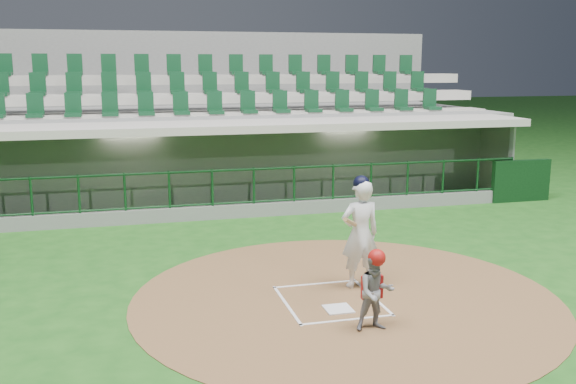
# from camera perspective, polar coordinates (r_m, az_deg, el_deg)

# --- Properties ---
(ground) EXTENTS (120.00, 120.00, 0.00)m
(ground) POSITION_cam_1_polar(r_m,az_deg,el_deg) (11.11, 3.29, -9.16)
(ground) COLOR #1A4E16
(ground) RESTS_ON ground
(dirt_circle) EXTENTS (7.20, 7.20, 0.01)m
(dirt_circle) POSITION_cam_1_polar(r_m,az_deg,el_deg) (11.03, 5.12, -9.32)
(dirt_circle) COLOR brown
(dirt_circle) RESTS_ON ground
(home_plate) EXTENTS (0.43, 0.43, 0.02)m
(home_plate) POSITION_cam_1_polar(r_m,az_deg,el_deg) (10.49, 4.49, -10.32)
(home_plate) COLOR white
(home_plate) RESTS_ON dirt_circle
(batter_box_chalk) EXTENTS (1.55, 1.80, 0.01)m
(batter_box_chalk) POSITION_cam_1_polar(r_m,az_deg,el_deg) (10.84, 3.79, -9.60)
(batter_box_chalk) COLOR white
(batter_box_chalk) RESTS_ON ground
(dugout_structure) EXTENTS (16.40, 3.70, 3.00)m
(dugout_structure) POSITION_cam_1_polar(r_m,az_deg,el_deg) (18.25, -4.18, 2.06)
(dugout_structure) COLOR slate
(dugout_structure) RESTS_ON ground
(seating_deck) EXTENTS (17.00, 6.72, 5.15)m
(seating_deck) POSITION_cam_1_polar(r_m,az_deg,el_deg) (21.20, -5.78, 4.58)
(seating_deck) COLOR gray
(seating_deck) RESTS_ON ground
(batter) EXTENTS (0.90, 0.88, 2.00)m
(batter) POSITION_cam_1_polar(r_m,az_deg,el_deg) (11.26, 6.43, -3.58)
(batter) COLOR white
(batter) RESTS_ON dirt_circle
(catcher) EXTENTS (0.58, 0.46, 1.24)m
(catcher) POSITION_cam_1_polar(r_m,az_deg,el_deg) (9.60, 7.80, -8.65)
(catcher) COLOR gray
(catcher) RESTS_ON dirt_circle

